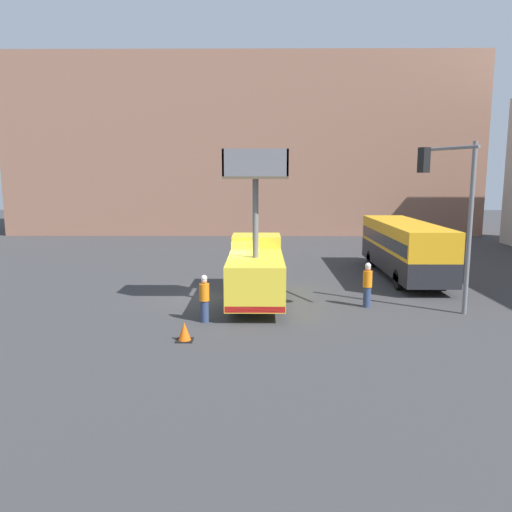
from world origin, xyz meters
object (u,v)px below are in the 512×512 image
Objects in this scene: road_worker_directing at (367,285)px; traffic_cone_near_truck at (184,332)px; utility_truck at (256,267)px; road_worker_near_truck at (204,299)px; traffic_light_pole at (455,202)px; city_bus at (404,245)px.

traffic_cone_near_truck is (-7.03, -4.43, -0.65)m from road_worker_directing.
road_worker_near_truck is (-1.90, -3.25, -0.62)m from utility_truck.
road_worker_near_truck is 6.96m from road_worker_directing.
utility_truck is 10.91× the size of traffic_cone_near_truck.
traffic_light_pole is 10.20m from road_worker_near_truck.
road_worker_near_truck is at bearing 85.80° from road_worker_directing.
road_worker_near_truck is (-9.51, -0.85, -3.57)m from traffic_light_pole.
utility_truck reaches higher than city_bus.
traffic_light_pole reaches higher than road_worker_directing.
road_worker_directing is at bearing 146.77° from city_bus.
city_bus is at bearing 87.19° from traffic_light_pole.
traffic_light_pole is 3.58× the size of road_worker_directing.
city_bus is at bearing 33.93° from utility_truck.
traffic_light_pole is 10.56× the size of traffic_cone_near_truck.
traffic_light_pole is 4.78m from road_worker_directing.
traffic_cone_near_truck is (-9.95, -3.04, -4.17)m from traffic_light_pole.
city_bus is 1.48× the size of traffic_light_pole.
road_worker_directing is at bearing 154.45° from traffic_light_pole.
road_worker_near_truck is at bearing 78.78° from traffic_cone_near_truck.
city_bus reaches higher than road_worker_directing.
traffic_cone_near_truck is (-0.43, -2.19, -0.60)m from road_worker_near_truck.
city_bus reaches higher than road_worker_near_truck.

